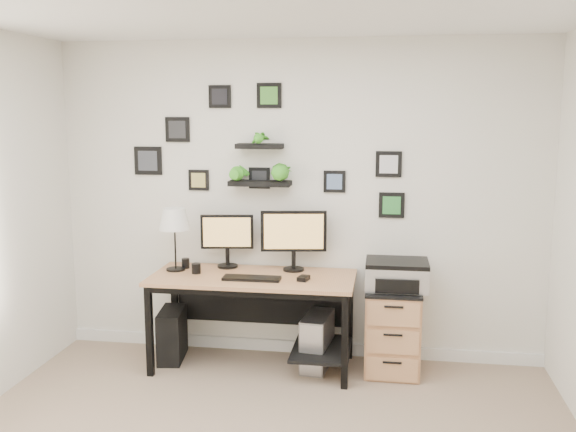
% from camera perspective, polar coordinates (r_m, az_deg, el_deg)
% --- Properties ---
extents(room, '(4.00, 4.00, 4.00)m').
position_cam_1_polar(room, '(5.56, 0.86, -11.52)').
color(room, tan).
rests_on(room, ground).
extents(desk, '(1.60, 0.70, 0.75)m').
position_cam_1_polar(desk, '(5.12, -2.67, -6.58)').
color(desk, tan).
rests_on(desk, ground).
extents(monitor_left, '(0.43, 0.19, 0.44)m').
position_cam_1_polar(monitor_left, '(5.29, -5.43, -1.85)').
color(monitor_left, black).
rests_on(monitor_left, desk).
extents(monitor_right, '(0.53, 0.20, 0.49)m').
position_cam_1_polar(monitor_right, '(5.15, 0.51, -1.73)').
color(monitor_right, black).
rests_on(monitor_right, desk).
extents(keyboard, '(0.45, 0.15, 0.02)m').
position_cam_1_polar(keyboard, '(4.95, -3.25, -5.55)').
color(keyboard, black).
rests_on(keyboard, desk).
extents(mouse, '(0.09, 0.12, 0.03)m').
position_cam_1_polar(mouse, '(4.92, 1.39, -5.55)').
color(mouse, black).
rests_on(mouse, desk).
extents(table_lamp, '(0.25, 0.25, 0.51)m').
position_cam_1_polar(table_lamp, '(5.22, -10.06, -0.40)').
color(table_lamp, black).
rests_on(table_lamp, desk).
extents(mug, '(0.07, 0.07, 0.08)m').
position_cam_1_polar(mug, '(5.17, -8.17, -4.64)').
color(mug, black).
rests_on(mug, desk).
extents(pen_cup, '(0.06, 0.06, 0.08)m').
position_cam_1_polar(pen_cup, '(5.35, -9.09, -4.17)').
color(pen_cup, black).
rests_on(pen_cup, desk).
extents(pc_tower_black, '(0.24, 0.44, 0.42)m').
position_cam_1_polar(pc_tower_black, '(5.46, -10.26, -10.32)').
color(pc_tower_black, black).
rests_on(pc_tower_black, ground).
extents(pc_tower_grey, '(0.24, 0.45, 0.43)m').
position_cam_1_polar(pc_tower_grey, '(5.21, 2.60, -11.06)').
color(pc_tower_grey, gray).
rests_on(pc_tower_grey, ground).
extents(file_cabinet, '(0.43, 0.53, 0.67)m').
position_cam_1_polar(file_cabinet, '(5.17, 9.28, -9.93)').
color(file_cabinet, tan).
rests_on(file_cabinet, ground).
extents(printer, '(0.48, 0.39, 0.22)m').
position_cam_1_polar(printer, '(5.04, 9.65, -5.15)').
color(printer, silver).
rests_on(printer, file_cabinet).
extents(wall_decor, '(2.25, 0.18, 1.07)m').
position_cam_1_polar(wall_decor, '(5.20, -2.42, 5.14)').
color(wall_decor, black).
rests_on(wall_decor, ground).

